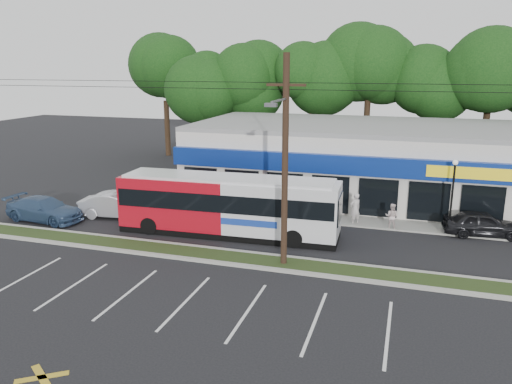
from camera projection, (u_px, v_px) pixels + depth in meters
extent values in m
plane|color=black|center=(219.00, 265.00, 24.25)|extent=(120.00, 120.00, 0.00)
cube|color=#253314|center=(226.00, 257.00, 25.16)|extent=(40.00, 1.60, 0.12)
cube|color=#9E9E93|center=(220.00, 263.00, 24.37)|extent=(40.00, 0.25, 0.14)
cube|color=#9E9E93|center=(232.00, 251.00, 25.94)|extent=(40.00, 0.25, 0.14)
cube|color=#9E9E93|center=(346.00, 220.00, 31.12)|extent=(32.00, 2.20, 0.10)
cube|color=silver|center=(367.00, 162.00, 36.84)|extent=(25.00, 12.00, 5.00)
cube|color=navy|center=(358.00, 166.00, 30.84)|extent=(25.00, 0.50, 1.20)
cube|color=black|center=(357.00, 196.00, 31.51)|extent=(24.00, 0.12, 2.40)
cube|color=gold|center=(481.00, 174.00, 28.58)|extent=(6.00, 0.06, 0.70)
cube|color=gray|center=(369.00, 126.00, 36.19)|extent=(25.00, 12.00, 0.30)
cylinder|color=black|center=(285.00, 164.00, 23.07)|extent=(0.30, 0.30, 10.00)
cube|color=black|center=(286.00, 85.00, 22.17)|extent=(1.80, 0.12, 0.12)
cylinder|color=#59595E|center=(279.00, 100.00, 21.21)|extent=(0.10, 2.40, 0.10)
cube|color=#59595E|center=(271.00, 105.00, 20.04)|extent=(0.50, 0.25, 0.15)
cylinder|color=black|center=(223.00, 82.00, 23.01)|extent=(50.00, 0.02, 0.02)
cylinder|color=black|center=(223.00, 89.00, 23.09)|extent=(50.00, 0.02, 0.02)
cylinder|color=black|center=(452.00, 198.00, 28.73)|extent=(0.12, 0.12, 4.00)
sphere|color=silver|center=(455.00, 162.00, 28.20)|extent=(0.30, 0.30, 0.30)
cylinder|color=black|center=(167.00, 130.00, 52.19)|extent=(0.56, 0.56, 5.72)
sphere|color=black|center=(164.00, 75.00, 50.80)|extent=(6.76, 6.76, 6.76)
cylinder|color=black|center=(211.00, 131.00, 50.75)|extent=(0.56, 0.56, 5.72)
sphere|color=black|center=(210.00, 75.00, 49.36)|extent=(6.76, 6.76, 6.76)
cylinder|color=black|center=(258.00, 133.00, 49.31)|extent=(0.56, 0.56, 5.72)
sphere|color=black|center=(258.00, 75.00, 47.92)|extent=(6.76, 6.76, 6.76)
cylinder|color=black|center=(307.00, 135.00, 47.87)|extent=(0.56, 0.56, 5.72)
sphere|color=black|center=(309.00, 76.00, 46.49)|extent=(6.76, 6.76, 6.76)
cylinder|color=black|center=(360.00, 138.00, 46.44)|extent=(0.56, 0.56, 5.72)
sphere|color=black|center=(363.00, 76.00, 45.05)|extent=(6.76, 6.76, 6.76)
cylinder|color=black|center=(416.00, 140.00, 45.00)|extent=(0.56, 0.56, 5.72)
sphere|color=black|center=(421.00, 77.00, 43.61)|extent=(6.76, 6.76, 6.76)
cylinder|color=black|center=(476.00, 143.00, 43.56)|extent=(0.56, 0.56, 5.72)
sphere|color=black|center=(483.00, 77.00, 42.17)|extent=(6.76, 6.76, 6.76)
cube|color=#AE0D1A|center=(177.00, 200.00, 29.07)|extent=(6.37, 2.87, 2.87)
cube|color=white|center=(282.00, 208.00, 27.51)|extent=(6.37, 2.87, 2.87)
cube|color=black|center=(229.00, 231.00, 28.69)|extent=(12.64, 3.09, 0.37)
cube|color=black|center=(228.00, 198.00, 28.21)|extent=(12.39, 3.19, 0.99)
cube|color=black|center=(340.00, 209.00, 26.68)|extent=(0.15, 2.22, 1.46)
cube|color=#193899|center=(248.00, 223.00, 26.82)|extent=(3.13, 0.16, 0.37)
cube|color=white|center=(228.00, 178.00, 27.93)|extent=(12.00, 2.85, 0.19)
cylinder|color=black|center=(149.00, 226.00, 28.60)|extent=(1.01, 0.33, 1.00)
cylinder|color=black|center=(167.00, 214.00, 30.82)|extent=(1.01, 0.33, 1.00)
cylinder|color=black|center=(293.00, 238.00, 26.51)|extent=(1.01, 0.33, 1.00)
cylinder|color=black|center=(301.00, 225.00, 28.73)|extent=(1.01, 0.33, 1.00)
imported|color=black|center=(483.00, 224.00, 28.27)|extent=(4.43, 2.24, 1.45)
imported|color=#A4A5AC|center=(118.00, 205.00, 31.71)|extent=(5.00, 2.36, 1.58)
imported|color=#31496D|center=(44.00, 209.00, 31.04)|extent=(5.24, 2.47, 1.48)
imported|color=beige|center=(355.00, 209.00, 30.26)|extent=(0.84, 0.83, 1.95)
imported|color=silver|center=(392.00, 216.00, 29.41)|extent=(0.84, 0.70, 1.57)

